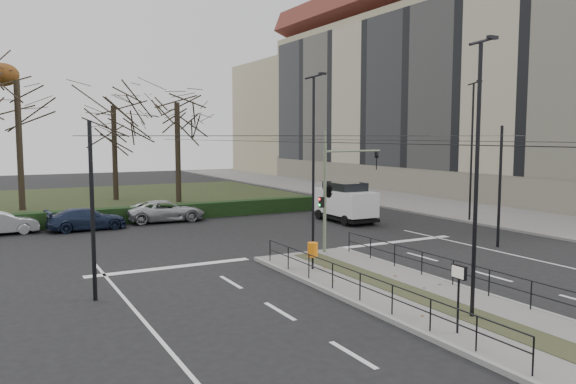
% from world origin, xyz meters
% --- Properties ---
extents(ground, '(140.00, 140.00, 0.00)m').
position_xyz_m(ground, '(0.00, 0.00, 0.00)').
color(ground, black).
rests_on(ground, ground).
extents(median_island, '(4.40, 15.00, 0.14)m').
position_xyz_m(median_island, '(0.00, -2.50, 0.07)').
color(median_island, slate).
rests_on(median_island, ground).
extents(sidewalk_east, '(8.00, 90.00, 0.14)m').
position_xyz_m(sidewalk_east, '(18.00, 22.00, 0.07)').
color(sidewalk_east, slate).
rests_on(sidewalk_east, ground).
extents(park, '(38.00, 26.00, 0.10)m').
position_xyz_m(park, '(-6.00, 32.00, 0.05)').
color(park, '#273118').
rests_on(park, ground).
extents(hedge, '(38.00, 1.00, 1.00)m').
position_xyz_m(hedge, '(-6.00, 18.60, 0.50)').
color(hedge, black).
rests_on(hedge, ground).
extents(apartment_block, '(13.09, 52.10, 21.64)m').
position_xyz_m(apartment_block, '(27.97, 23.97, 10.39)').
color(apartment_block, tan).
rests_on(apartment_block, ground).
extents(median_railing, '(4.14, 13.24, 0.92)m').
position_xyz_m(median_railing, '(0.00, -2.60, 0.98)').
color(median_railing, black).
rests_on(median_railing, median_island).
extents(catenary, '(20.00, 34.00, 6.00)m').
position_xyz_m(catenary, '(0.00, 1.62, 3.42)').
color(catenary, black).
rests_on(catenary, ground).
extents(traffic_light, '(3.42, 1.95, 5.04)m').
position_xyz_m(traffic_light, '(1.31, 4.50, 3.07)').
color(traffic_light, slate).
rests_on(traffic_light, median_island).
extents(litter_bin, '(0.42, 0.42, 1.08)m').
position_xyz_m(litter_bin, '(-1.19, 1.87, 0.91)').
color(litter_bin, black).
rests_on(litter_bin, median_island).
extents(info_panel, '(0.11, 0.49, 1.89)m').
position_xyz_m(info_panel, '(-1.50, -6.37, 1.62)').
color(info_panel, black).
rests_on(info_panel, median_island).
extents(streetlamp_median_near, '(0.69, 0.14, 8.22)m').
position_xyz_m(streetlamp_median_near, '(-0.07, -5.55, 4.32)').
color(streetlamp_median_near, black).
rests_on(streetlamp_median_near, median_island).
extents(streetlamp_median_far, '(0.68, 0.14, 8.14)m').
position_xyz_m(streetlamp_median_far, '(0.17, 4.10, 4.28)').
color(streetlamp_median_far, black).
rests_on(streetlamp_median_far, median_island).
extents(streetlamp_sidewalk, '(0.74, 0.15, 8.86)m').
position_xyz_m(streetlamp_sidewalk, '(14.52, 8.57, 4.64)').
color(streetlamp_sidewalk, black).
rests_on(streetlamp_sidewalk, sidewalk_east).
extents(parked_car_second, '(4.07, 1.68, 1.31)m').
position_xyz_m(parked_car_second, '(-12.12, 17.54, 0.66)').
color(parked_car_second, '#ABADB2').
rests_on(parked_car_second, ground).
extents(parked_car_third, '(4.55, 2.00, 1.30)m').
position_xyz_m(parked_car_third, '(-7.59, 16.98, 0.65)').
color(parked_car_third, '#1C2641').
rests_on(parked_car_third, ground).
extents(parked_car_fourth, '(5.09, 2.61, 1.38)m').
position_xyz_m(parked_car_fourth, '(-2.58, 18.00, 0.69)').
color(parked_car_fourth, '#ABADB2').
rests_on(parked_car_fourth, ground).
extents(white_van, '(2.24, 4.84, 2.54)m').
position_xyz_m(white_van, '(7.57, 12.54, 1.32)').
color(white_van, white).
rests_on(white_van, ground).
extents(rust_tree, '(8.44, 8.44, 12.31)m').
position_xyz_m(rust_tree, '(-10.45, 27.84, 9.44)').
color(rust_tree, black).
rests_on(rust_tree, park).
extents(bare_tree_center, '(7.79, 7.79, 10.53)m').
position_xyz_m(bare_tree_center, '(-3.05, 31.37, 7.45)').
color(bare_tree_center, black).
rests_on(bare_tree_center, park).
extents(bare_tree_near, '(5.99, 5.99, 10.75)m').
position_xyz_m(bare_tree_near, '(1.17, 27.32, 7.59)').
color(bare_tree_near, black).
rests_on(bare_tree_near, park).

